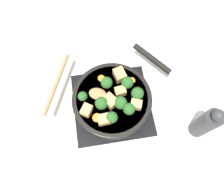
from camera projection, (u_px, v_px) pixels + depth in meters
The scene contains 22 objects.
ground_plane at pixel (112, 105), 0.89m from camera, with size 2.40×2.40×0.00m, color silver.
front_burner_grate at pixel (112, 104), 0.88m from camera, with size 0.31×0.31×0.03m.
skillet_pan at pixel (113, 99), 0.84m from camera, with size 0.41×0.38×0.05m.
wooden_spoon at pixel (73, 88), 0.83m from camera, with size 0.25×0.25×0.02m.
tofu_cube_center_large at pixel (104, 120), 0.77m from camera, with size 0.04×0.04×0.04m, color tan.
tofu_cube_near_handle at pixel (120, 91), 0.82m from camera, with size 0.04×0.03×0.03m, color tan.
tofu_cube_east_chunk at pixel (110, 101), 0.80m from camera, with size 0.05×0.04×0.04m, color tan.
tofu_cube_west_chunk at pixel (136, 105), 0.80m from camera, with size 0.04×0.03×0.03m, color tan.
tofu_cube_back_piece at pixel (120, 75), 0.84m from camera, with size 0.05×0.04×0.04m, color tan.
tofu_cube_front_piece at pixel (87, 110), 0.79m from camera, with size 0.04×0.03×0.03m, color tan.
broccoli_floret_near_spoon at pixel (127, 83), 0.81m from camera, with size 0.05×0.05×0.05m.
broccoli_floret_center_top at pixel (137, 93), 0.80m from camera, with size 0.05×0.05×0.05m.
broccoli_floret_east_rim at pixel (121, 103), 0.78m from camera, with size 0.05×0.05×0.05m.
broccoli_floret_west_rim at pixel (112, 117), 0.77m from camera, with size 0.04×0.04×0.05m.
broccoli_floret_north_edge at pixel (107, 83), 0.81m from camera, with size 0.04×0.04×0.05m.
broccoli_floret_south_cluster at pixel (102, 103), 0.78m from camera, with size 0.05×0.05×0.05m.
broccoli_floret_mid_floret at pixel (83, 96), 0.80m from camera, with size 0.04×0.04×0.04m.
broccoli_floret_small_inner at pixel (129, 109), 0.78m from camera, with size 0.04×0.04×0.05m.
carrot_slice_orange_thin at pixel (97, 118), 0.79m from camera, with size 0.03×0.03×0.01m, color orange.
carrot_slice_near_center at pixel (132, 81), 0.85m from camera, with size 0.03×0.03×0.01m, color orange.
carrot_slice_edge_slice at pixel (101, 78), 0.85m from camera, with size 0.03×0.03×0.01m, color orange.
pepper_mill at pixel (206, 123), 0.77m from camera, with size 0.06×0.06×0.21m.
Camera 1 is at (-0.05, -0.29, 0.84)m, focal length 35.00 mm.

